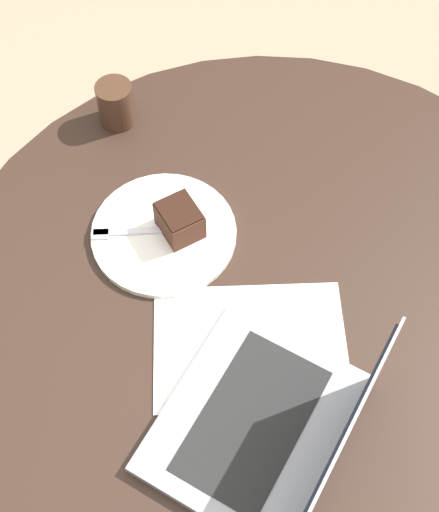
% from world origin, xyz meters
% --- Properties ---
extents(ground_plane, '(12.00, 12.00, 0.00)m').
position_xyz_m(ground_plane, '(0.00, 0.00, 0.00)').
color(ground_plane, gray).
extents(dining_table, '(1.13, 1.13, 0.72)m').
position_xyz_m(dining_table, '(0.00, 0.00, 0.61)').
color(dining_table, black).
rests_on(dining_table, ground_plane).
extents(paper_document, '(0.30, 0.21, 0.00)m').
position_xyz_m(paper_document, '(-0.05, -0.07, 0.72)').
color(paper_document, white).
rests_on(paper_document, dining_table).
extents(plate, '(0.25, 0.25, 0.01)m').
position_xyz_m(plate, '(-0.18, 0.14, 0.72)').
color(plate, silver).
rests_on(plate, dining_table).
extents(cake_slice, '(0.09, 0.09, 0.06)m').
position_xyz_m(cake_slice, '(-0.16, 0.14, 0.76)').
color(cake_slice, '#472619').
rests_on(cake_slice, plate).
extents(fork, '(0.17, 0.03, 0.00)m').
position_xyz_m(fork, '(-0.24, 0.14, 0.73)').
color(fork, silver).
rests_on(fork, plate).
extents(coffee_glass, '(0.07, 0.07, 0.09)m').
position_xyz_m(coffee_glass, '(-0.27, 0.40, 0.76)').
color(coffee_glass, '#3D2619').
rests_on(coffee_glass, dining_table).
extents(laptop, '(0.37, 0.39, 0.22)m').
position_xyz_m(laptop, '(-0.03, -0.21, 0.75)').
color(laptop, gray).
rests_on(laptop, dining_table).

